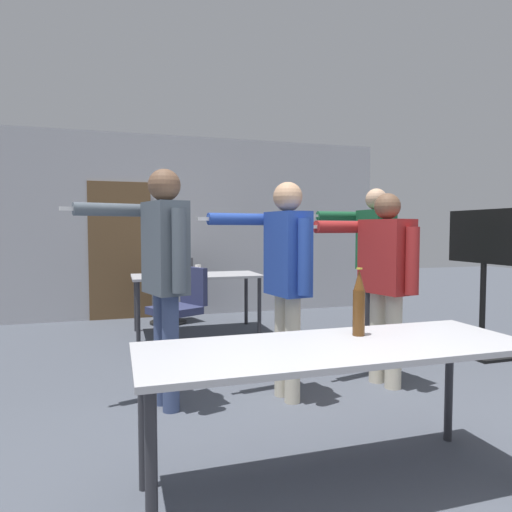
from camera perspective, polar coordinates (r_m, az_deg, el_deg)
back_wall at (r=7.23m, az=-8.11°, el=3.59°), size 6.21×0.12×2.78m
conference_table_near at (r=2.40m, az=9.99°, el=-12.48°), size 2.00×0.70×0.76m
conference_table_far at (r=5.96m, az=-7.43°, el=-3.07°), size 1.63×0.75×0.76m
tv_screen at (r=5.38m, az=26.59°, el=-1.26°), size 0.44×1.01×1.55m
person_left_plaid at (r=3.44m, az=-11.51°, el=-0.87°), size 0.89×0.58×1.78m
person_far_watching at (r=3.56m, az=3.75°, el=-1.47°), size 0.83×0.58×1.71m
person_center_tall at (r=4.03m, az=15.84°, el=-1.82°), size 0.85×0.64×1.65m
person_near_casual at (r=5.38m, az=14.57°, el=0.57°), size 0.83×0.67×1.81m
office_chair_far_right at (r=6.69m, az=-10.36°, el=-4.45°), size 0.64×0.59×0.94m
office_chair_far_left at (r=5.14m, az=-9.45°, el=-6.96°), size 0.67×0.64×0.92m
beer_bottle at (r=2.57m, az=12.74°, el=-5.84°), size 0.07×0.07×0.37m
drink_cup at (r=6.09m, az=-7.27°, el=-1.64°), size 0.08×0.08×0.12m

